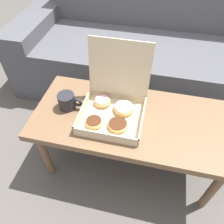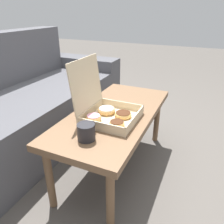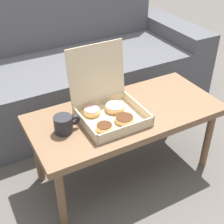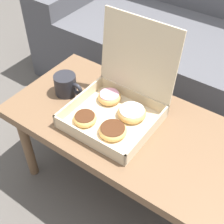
{
  "view_description": "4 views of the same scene",
  "coord_description": "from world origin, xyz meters",
  "px_view_note": "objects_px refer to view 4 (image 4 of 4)",
  "views": [
    {
      "loc": [
        0.07,
        -0.83,
        1.33
      ],
      "look_at": [
        -0.11,
        -0.08,
        0.5
      ],
      "focal_mm": 35.0,
      "sensor_mm": 36.0,
      "label": 1
    },
    {
      "loc": [
        -1.19,
        -0.57,
        1.07
      ],
      "look_at": [
        -0.11,
        -0.08,
        0.5
      ],
      "focal_mm": 35.0,
      "sensor_mm": 36.0,
      "label": 2
    },
    {
      "loc": [
        -0.75,
        -1.26,
        1.42
      ],
      "look_at": [
        -0.11,
        -0.08,
        0.5
      ],
      "focal_mm": 50.0,
      "sensor_mm": 36.0,
      "label": 3
    },
    {
      "loc": [
        0.39,
        -0.78,
        1.32
      ],
      "look_at": [
        -0.11,
        -0.08,
        0.5
      ],
      "focal_mm": 50.0,
      "sensor_mm": 36.0,
      "label": 4
    }
  ],
  "objects_px": {
    "couch": "(216,57)",
    "pastry_box": "(118,104)",
    "coffee_mug": "(66,85)",
    "coffee_table": "(138,137)"
  },
  "relations": [
    {
      "from": "couch",
      "to": "pastry_box",
      "type": "height_order",
      "value": "couch"
    },
    {
      "from": "coffee_table",
      "to": "pastry_box",
      "type": "distance_m",
      "value": 0.15
    },
    {
      "from": "couch",
      "to": "coffee_table",
      "type": "xyz_separation_m",
      "value": [
        0.0,
        -0.87,
        0.1
      ]
    },
    {
      "from": "couch",
      "to": "coffee_mug",
      "type": "bearing_deg",
      "value": -112.69
    },
    {
      "from": "coffee_table",
      "to": "pastry_box",
      "type": "xyz_separation_m",
      "value": [
        -0.11,
        0.01,
        0.11
      ]
    },
    {
      "from": "coffee_table",
      "to": "coffee_mug",
      "type": "distance_m",
      "value": 0.37
    },
    {
      "from": "couch",
      "to": "pastry_box",
      "type": "bearing_deg",
      "value": -97.19
    },
    {
      "from": "coffee_mug",
      "to": "pastry_box",
      "type": "bearing_deg",
      "value": 3.02
    },
    {
      "from": "couch",
      "to": "pastry_box",
      "type": "xyz_separation_m",
      "value": [
        -0.11,
        -0.85,
        0.21
      ]
    },
    {
      "from": "pastry_box",
      "to": "coffee_table",
      "type": "bearing_deg",
      "value": -6.47
    }
  ]
}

